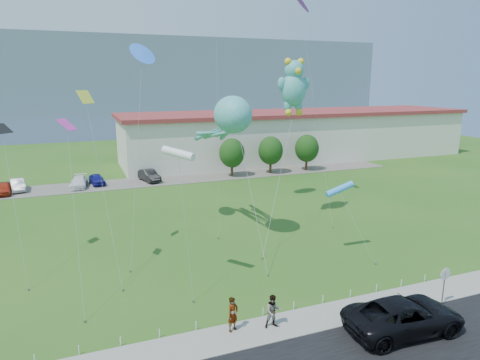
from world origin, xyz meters
name	(u,v)px	position (x,y,z in m)	size (l,w,h in m)	color
ground	(269,302)	(0.00, 0.00, 0.00)	(160.00, 160.00, 0.00)	#245919
sidewalk	(290,324)	(0.00, -2.75, 0.05)	(80.00, 2.50, 0.10)	gray
parking_strip	(160,181)	(0.00, 35.00, 0.03)	(70.00, 6.00, 0.06)	#59544C
hill_ridge	(106,83)	(0.00, 120.00, 12.50)	(160.00, 50.00, 25.00)	slate
warehouse	(298,135)	(26.00, 44.00, 4.12)	(61.00, 15.00, 8.20)	beige
stop_sign	(445,278)	(9.50, -4.21, 1.87)	(0.80, 0.07, 2.50)	slate
rope_fence	(279,308)	(0.00, -1.30, 0.25)	(26.05, 0.05, 0.50)	white
tree_near	(232,153)	(10.00, 34.00, 3.39)	(3.60, 3.60, 5.47)	#3F2B19
tree_mid	(271,151)	(16.00, 34.00, 3.39)	(3.60, 3.60, 5.47)	#3F2B19
tree_far	(307,148)	(22.00, 34.00, 3.39)	(3.60, 3.60, 5.47)	#3F2B19
suv	(404,316)	(5.38, -5.54, 0.97)	(3.03, 6.56, 1.82)	black
pedestrian_left	(233,314)	(-3.20, -2.21, 1.06)	(0.70, 0.46, 1.93)	gray
pedestrian_right	(273,311)	(-1.03, -2.71, 1.04)	(0.92, 0.71, 1.89)	gray
parked_car_red	(4,188)	(-18.78, 34.56, 0.76)	(1.65, 4.09, 1.40)	#B22E16
parked_car_silver	(17,185)	(-17.46, 35.98, 0.78)	(1.52, 4.35, 1.43)	#B8B8BF
parked_car_white	(79,182)	(-10.36, 35.07, 0.73)	(1.89, 4.65, 1.35)	white
parked_car_blue	(97,179)	(-8.13, 35.76, 0.73)	(1.59, 3.95, 1.35)	navy
parked_car_black	(149,175)	(-1.46, 35.25, 0.83)	(1.63, 4.67, 1.54)	black
octopus_kite	(228,122)	(1.33, 11.17, 9.99)	(2.93, 13.49, 12.16)	teal
teddy_bear_kite	(294,85)	(8.47, 13.43, 12.85)	(7.91, 8.48, 15.26)	teal
small_kite_purple	(300,5)	(11.28, 17.80, 20.47)	(1.80, 8.60, 21.75)	purple
small_kite_white	(178,154)	(-4.52, 3.76, 8.88)	(0.50, 3.36, 9.38)	white
small_kite_cyan	(340,190)	(8.19, 5.03, 5.18)	(1.77, 4.12, 5.65)	#369AF7
small_kite_black	(4,145)	(-14.98, 11.90, 8.91)	(1.85, 6.23, 10.42)	black
small_kite_yellow	(90,118)	(-9.27, 10.42, 10.68)	(1.87, 7.25, 12.57)	yellow
small_kite_pink	(69,144)	(-10.75, 7.24, 9.35)	(1.29, 7.01, 10.96)	#DF31AA
small_kite_blue	(142,58)	(-4.73, 14.85, 15.10)	(3.72, 8.39, 16.14)	blue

